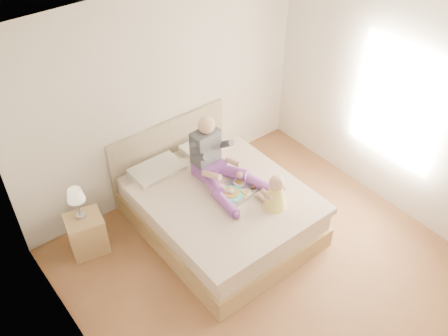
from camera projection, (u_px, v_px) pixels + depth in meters
room at (293, 172)px, 4.63m from camera, size 4.02×4.22×2.71m
bed at (216, 205)px, 6.01m from camera, size 1.70×2.18×1.00m
nightstand at (87, 234)px, 5.74m from camera, size 0.47×0.44×0.50m
lamp at (76, 197)px, 5.41m from camera, size 0.20×0.20×0.40m
adult at (216, 162)px, 5.79m from camera, size 0.69×1.00×0.81m
tray at (236, 189)px, 5.75m from camera, size 0.51×0.43×0.13m
baby at (275, 194)px, 5.47m from camera, size 0.29×0.39×0.43m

